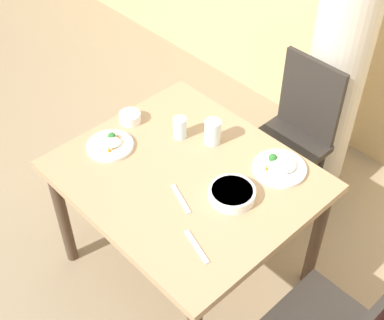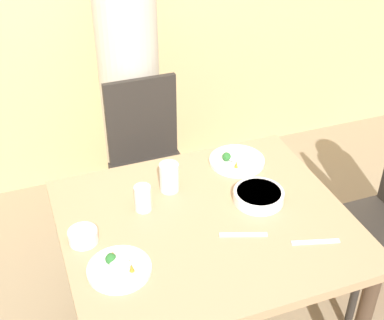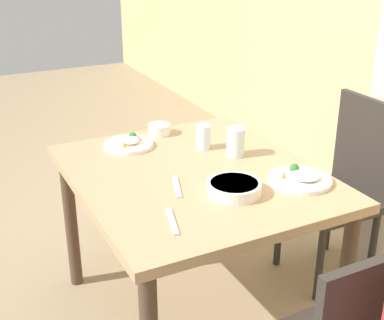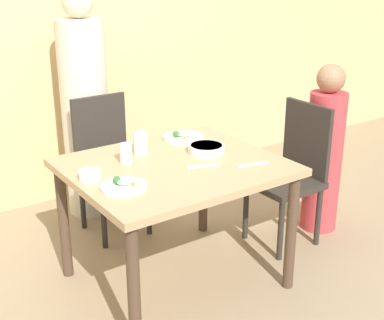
% 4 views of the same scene
% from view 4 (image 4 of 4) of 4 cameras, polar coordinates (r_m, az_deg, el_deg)
% --- Properties ---
extents(ground_plane, '(10.00, 10.00, 0.00)m').
position_cam_4_polar(ground_plane, '(3.19, -1.73, -12.67)').
color(ground_plane, '#998466').
extents(wall_back, '(10.00, 0.06, 2.70)m').
position_cam_4_polar(wall_back, '(4.05, -14.09, 14.34)').
color(wall_back, tan).
rests_on(wall_back, ground_plane).
extents(dining_table, '(1.10, 0.95, 0.73)m').
position_cam_4_polar(dining_table, '(2.89, -1.86, -2.04)').
color(dining_table, tan).
rests_on(dining_table, ground_plane).
extents(chair_adult_spot, '(0.40, 0.40, 0.91)m').
position_cam_4_polar(chair_adult_spot, '(3.61, -8.94, -0.17)').
color(chair_adult_spot, '#2D2823').
rests_on(chair_adult_spot, ground_plane).
extents(chair_child_spot, '(0.40, 0.40, 0.91)m').
position_cam_4_polar(chair_child_spot, '(3.47, 10.67, -1.13)').
color(chair_child_spot, '#2D2823').
rests_on(chair_child_spot, ground_plane).
extents(person_adult, '(0.33, 0.33, 1.60)m').
position_cam_4_polar(person_adult, '(3.82, -11.36, 4.90)').
color(person_adult, beige).
rests_on(person_adult, ground_plane).
extents(person_child, '(0.24, 0.24, 1.14)m').
position_cam_4_polar(person_child, '(3.66, 13.94, 0.54)').
color(person_child, '#C63D42').
rests_on(person_child, ground_plane).
extents(bowl_curry, '(0.20, 0.20, 0.05)m').
position_cam_4_polar(bowl_curry, '(3.01, 1.54, 1.24)').
color(bowl_curry, white).
rests_on(bowl_curry, dining_table).
extents(plate_rice_adult, '(0.22, 0.22, 0.06)m').
position_cam_4_polar(plate_rice_adult, '(2.56, -7.30, -2.71)').
color(plate_rice_adult, white).
rests_on(plate_rice_adult, dining_table).
extents(plate_rice_child, '(0.25, 0.25, 0.06)m').
position_cam_4_polar(plate_rice_child, '(3.25, -0.96, 2.54)').
color(plate_rice_child, white).
rests_on(plate_rice_child, dining_table).
extents(bowl_rice_small, '(0.11, 0.11, 0.05)m').
position_cam_4_polar(bowl_rice_small, '(2.68, -10.85, -1.57)').
color(bowl_rice_small, white).
rests_on(bowl_rice_small, dining_table).
extents(glass_water_tall, '(0.08, 0.08, 0.13)m').
position_cam_4_polar(glass_water_tall, '(2.99, -5.52, 1.81)').
color(glass_water_tall, silver).
rests_on(glass_water_tall, dining_table).
extents(glass_water_short, '(0.07, 0.07, 0.11)m').
position_cam_4_polar(glass_water_short, '(2.86, -7.06, 0.69)').
color(glass_water_short, silver).
rests_on(glass_water_short, dining_table).
extents(fork_steel, '(0.18, 0.08, 0.01)m').
position_cam_4_polar(fork_steel, '(2.81, 1.19, -0.67)').
color(fork_steel, silver).
rests_on(fork_steel, dining_table).
extents(spoon_steel, '(0.18, 0.07, 0.01)m').
position_cam_4_polar(spoon_steel, '(2.85, 6.47, -0.47)').
color(spoon_steel, silver).
rests_on(spoon_steel, dining_table).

